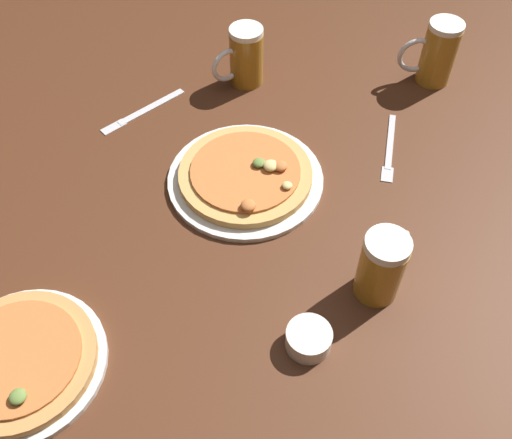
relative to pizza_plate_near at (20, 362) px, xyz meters
The scene contains 9 objects.
ground_plane 0.50m from the pizza_plate_near, 37.34° to the left, with size 2.40×2.40×0.03m, color #4C2816.
pizza_plate_near is the anchor object (origin of this frame).
pizza_plate_far 0.56m from the pizza_plate_near, 48.57° to the left, with size 0.33×0.33×0.05m.
beer_mug_dark 0.85m from the pizza_plate_near, 64.33° to the left, with size 0.13×0.10×0.15m.
beer_mug_amber 1.14m from the pizza_plate_near, 42.78° to the left, with size 0.14×0.08×0.16m.
beer_mug_pale 0.64m from the pizza_plate_near, 14.06° to the left, with size 0.11×0.12×0.15m.
ramekin_sauce 0.49m from the pizza_plate_near, ahead, with size 0.08×0.08×0.04m, color silver.
fork_left 0.87m from the pizza_plate_near, 36.80° to the left, with size 0.06×0.22×0.01m.
knife_right 0.66m from the pizza_plate_near, 79.10° to the left, with size 0.19×0.17×0.01m.
Camera 1 is at (-0.00, -0.72, 0.91)m, focal length 40.55 mm.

